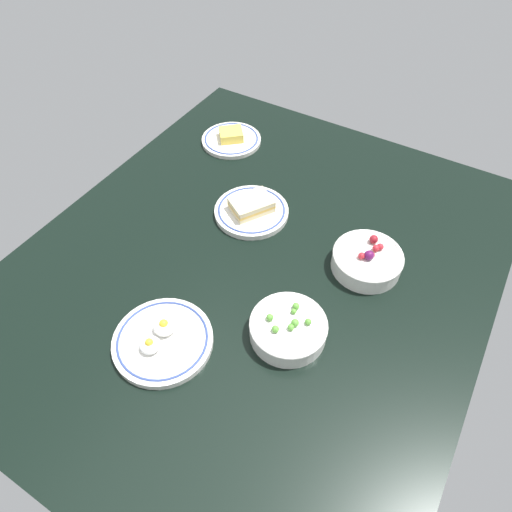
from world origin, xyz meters
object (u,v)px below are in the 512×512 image
plate_sandwich (251,210)px  bowl_berries (367,260)px  plate_cheese (231,139)px  bowl_peas (288,328)px  plate_eggs (162,340)px

plate_sandwich → bowl_berries: size_ratio=1.18×
plate_sandwich → bowl_berries: bearing=86.8°
bowl_berries → plate_cheese: size_ratio=0.91×
plate_sandwich → plate_cheese: 31.63cm
bowl_peas → plate_cheese: bowl_peas is taller
plate_cheese → bowl_peas: bearing=42.5°
plate_eggs → plate_sandwich: bearing=-174.4°
bowl_berries → plate_cheese: 58.50cm
bowl_peas → plate_cheese: bearing=-137.5°
bowl_berries → bowl_peas: size_ratio=1.01×
plate_eggs → bowl_peas: 25.29cm
plate_sandwich → bowl_peas: bowl_peas is taller
plate_sandwich → plate_cheese: (-23.48, -21.19, -0.38)cm
bowl_berries → bowl_peas: (24.87, -6.87, -0.18)cm
plate_sandwich → bowl_peas: (26.64, 24.69, 0.86)cm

